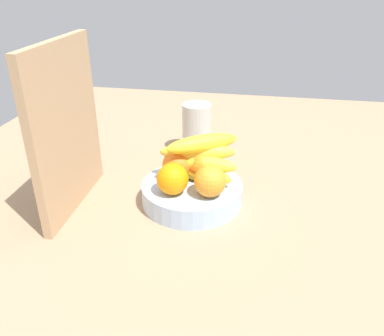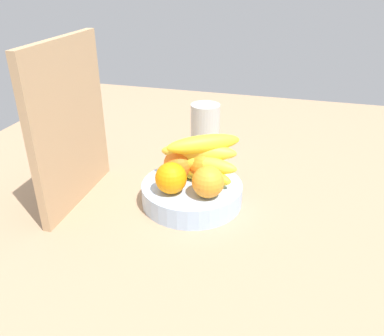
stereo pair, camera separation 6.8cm
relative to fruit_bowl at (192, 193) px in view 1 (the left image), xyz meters
The scene contains 9 objects.
ground_plane 5.32cm from the fruit_bowl, 134.12° to the left, with size 180.00×140.00×3.00cm, color #A28262.
fruit_bowl is the anchor object (origin of this frame).
orange_front_left 8.14cm from the fruit_bowl, 144.29° to the left, with size 6.84×6.84×6.84cm, color orange.
orange_front_right 8.50cm from the fruit_bowl, 131.78° to the right, with size 6.84×6.84×6.84cm, color orange.
orange_center 6.78cm from the fruit_bowl, 24.76° to the right, with size 6.84×6.84×6.84cm, color orange.
orange_back_left 7.23cm from the fruit_bowl, 60.79° to the left, with size 6.84×6.84×6.84cm, color orange.
banana_bunch 8.23cm from the fruit_bowl, 22.10° to the right, with size 12.60×18.05×10.60cm.
cutting_board 30.61cm from the fruit_bowl, 101.07° to the left, with size 28.00×1.80×36.00cm, color tan.
thermos_tumbler 27.76cm from the fruit_bowl, ahead, with size 8.20×8.20×14.45cm, color beige.
Camera 1 is at (-73.12, -16.82, 48.20)cm, focal length 36.80 mm.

